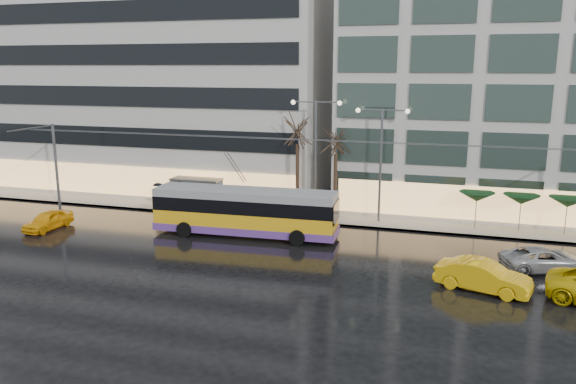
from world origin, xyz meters
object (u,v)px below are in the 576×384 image
at_px(trolleybus, 245,213).
at_px(taxi_a, 48,220).
at_px(street_lamp_near, 316,142).
at_px(bus_shelter, 193,186).

height_order(trolleybus, taxi_a, trolleybus).
bearing_deg(street_lamp_near, taxi_a, -154.31).
xyz_separation_m(trolleybus, bus_shelter, (-6.81, 5.88, 0.34)).
relative_size(trolleybus, taxi_a, 3.23).
bearing_deg(bus_shelter, street_lamp_near, 0.63).
distance_m(street_lamp_near, taxi_a, 20.64).
relative_size(trolleybus, bus_shelter, 3.10).
bearing_deg(taxi_a, street_lamp_near, 29.69).
xyz_separation_m(trolleybus, taxi_a, (-14.40, -2.66, -0.93)).
height_order(trolleybus, bus_shelter, trolleybus).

